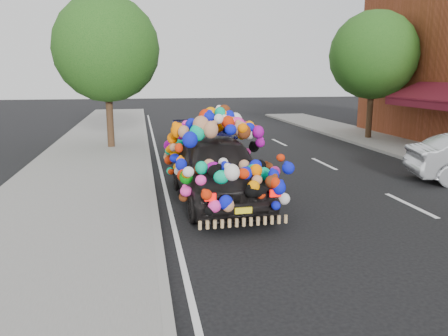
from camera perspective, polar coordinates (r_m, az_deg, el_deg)
The scene contains 8 objects.
ground at distance 9.73m, azimuth 5.12°, elevation -6.03°, with size 100.00×100.00×0.00m, color black.
sidewalk at distance 9.52m, azimuth -20.83°, elevation -6.83°, with size 4.00×60.00×0.12m, color gray.
kerb at distance 9.36m, azimuth -8.93°, elevation -6.44°, with size 0.15×60.00×0.13m, color gray.
lane_markings at distance 11.23m, azimuth 23.13°, elevation -4.46°, with size 6.00×50.00×0.01m, color silver, non-canonical shape.
tree_near_sidewalk at distance 18.45m, azimuth -15.14°, elevation 14.79°, with size 4.20×4.20×6.13m.
tree_far_b at distance 21.66m, azimuth 18.95°, elevation 13.75°, with size 4.00×4.00×5.90m.
plush_art_car at distance 10.45m, azimuth -0.84°, elevation 1.83°, with size 2.40×4.96×2.25m.
navy_sedan at distance 14.98m, azimuth -2.22°, elevation 3.12°, with size 1.93×4.74×1.37m, color black.
Camera 1 is at (-2.59, -8.88, 3.01)m, focal length 35.00 mm.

